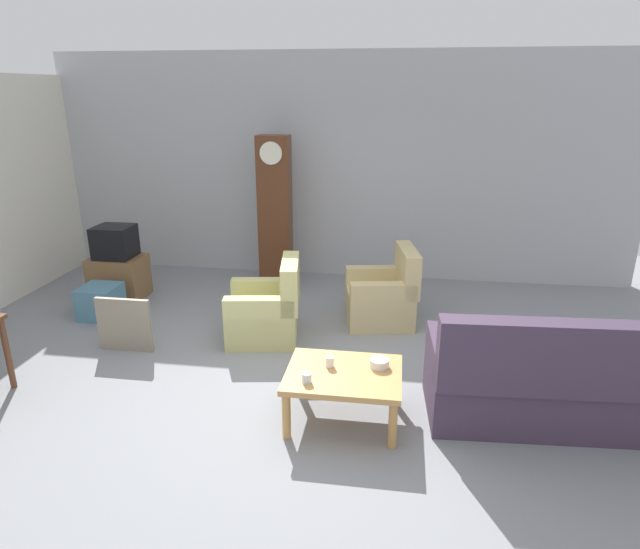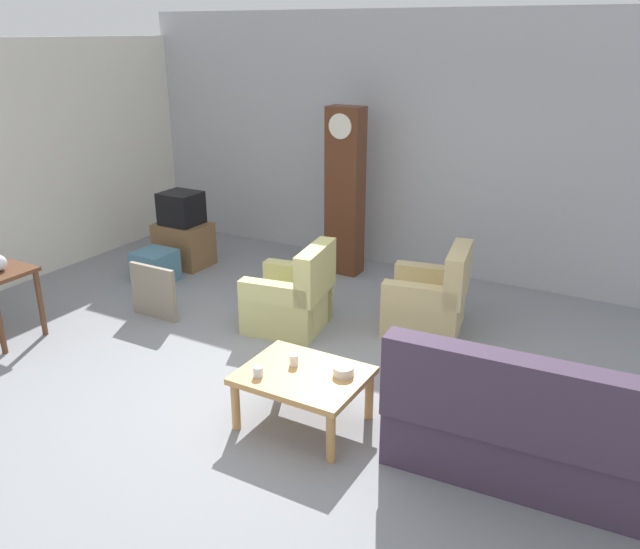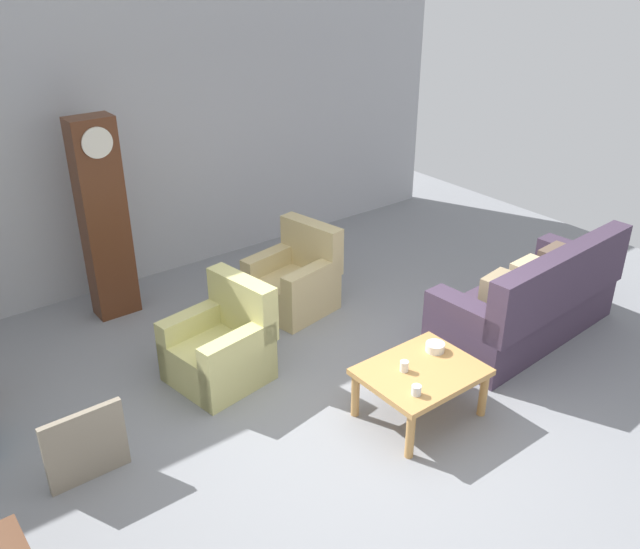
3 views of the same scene
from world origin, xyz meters
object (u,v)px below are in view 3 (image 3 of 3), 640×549
Objects in this scene: armchair_olive_far at (295,282)px; framed_picture_leaning at (86,446)px; armchair_olive_near at (222,348)px; grandfather_clock at (104,220)px; coffee_table_wood at (421,376)px; cup_blue_rimmed at (416,390)px; bowl_white_stacked at (435,347)px; couch_floral at (529,304)px; cup_white_porcelain at (404,366)px.

framed_picture_leaning is at bearing -156.57° from armchair_olive_far.
armchair_olive_near is 0.44× the size of grandfather_clock.
framed_picture_leaning is (-2.46, 0.96, -0.09)m from coffee_table_wood.
cup_blue_rimmed is 0.66m from bowl_white_stacked.
bowl_white_stacked is at bearing 31.16° from cup_blue_rimmed.
couch_floral reaches higher than framed_picture_leaning.
cup_white_porcelain is at bearing 150.64° from coffee_table_wood.
grandfather_clock is 12.88× the size of bowl_white_stacked.
couch_floral is at bearing -51.27° from armchair_olive_far.
armchair_olive_near reaches higher than cup_blue_rimmed.
framed_picture_leaning is at bearing 159.26° from cup_white_porcelain.
coffee_table_wood is 3.56m from grandfather_clock.
cup_white_porcelain reaches higher than bowl_white_stacked.
cup_white_porcelain is at bearing -172.51° from bowl_white_stacked.
bowl_white_stacked is at bearing -16.78° from framed_picture_leaning.
couch_floral is 1.49m from bowl_white_stacked.
bowl_white_stacked is (0.03, -2.01, 0.19)m from armchair_olive_far.
coffee_table_wood is 11.80× the size of cup_blue_rimmed.
armchair_olive_near is 1.86m from cup_blue_rimmed.
cup_white_porcelain is (-1.90, -0.17, 0.15)m from couch_floral.
couch_floral is 3.06m from armchair_olive_near.
couch_floral is 4.29m from framed_picture_leaning.
bowl_white_stacked is (0.29, 0.13, 0.10)m from coffee_table_wood.
grandfather_clock is 23.13× the size of cup_white_porcelain.
framed_picture_leaning reaches higher than cup_white_porcelain.
armchair_olive_far reaches higher than coffee_table_wood.
cup_white_porcelain is at bearing -69.44° from grandfather_clock.
armchair_olive_far reaches higher than framed_picture_leaning.
armchair_olive_near is 0.96× the size of coffee_table_wood.
armchair_olive_far is at bearing 83.21° from coffee_table_wood.
couch_floral reaches higher than cup_blue_rimmed.
armchair_olive_near is 1.94m from grandfather_clock.
couch_floral is at bearing 4.50° from bowl_white_stacked.
grandfather_clock reaches higher than couch_floral.
cup_blue_rimmed reaches higher than coffee_table_wood.
framed_picture_leaning is at bearing 158.78° from coffee_table_wood.
armchair_olive_far is (-1.52, 1.89, -0.05)m from couch_floral.
armchair_olive_far is at bearing 27.07° from armchair_olive_near.
cup_white_porcelain is (1.19, -3.17, -0.56)m from grandfather_clock.
armchair_olive_far is at bearing 128.73° from couch_floral.
grandfather_clock is at bearing 144.83° from armchair_olive_far.
armchair_olive_far is 2.96m from framed_picture_leaning.
bowl_white_stacked is at bearing 7.49° from cup_white_porcelain.
armchair_olive_far reaches higher than bowl_white_stacked.
coffee_table_wood is 0.46× the size of grandfather_clock.
couch_floral reaches higher than bowl_white_stacked.
coffee_table_wood is at bearing -156.36° from bowl_white_stacked.
couch_floral is at bearing -44.16° from grandfather_clock.
armchair_olive_far is at bearing 23.43° from framed_picture_leaning.
coffee_table_wood is at bearing -29.36° from cup_white_porcelain.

